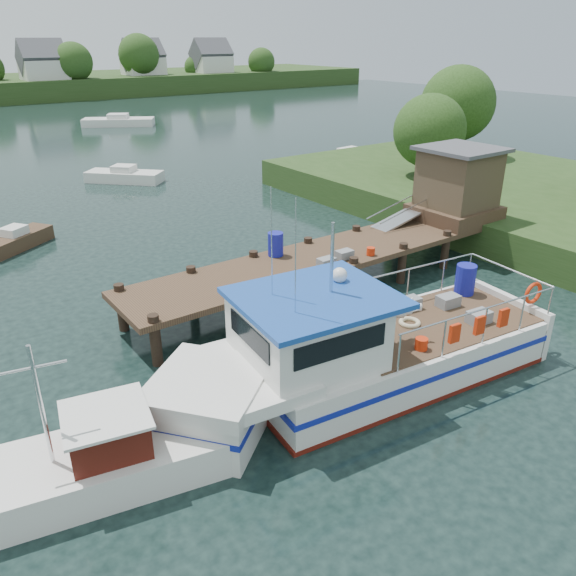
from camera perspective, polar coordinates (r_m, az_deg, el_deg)
ground_plane at (r=20.11m, az=-0.22°, el=-1.27°), size 160.00×160.00×0.00m
near_shore at (r=31.56m, az=26.70°, el=9.60°), size 16.00×30.00×7.76m
dock at (r=23.49m, az=12.85°, el=7.77°), size 16.60×3.00×4.78m
lobster_boat at (r=14.93m, az=6.69°, el=-6.71°), size 11.77×4.56×5.66m
work_boat at (r=12.87m, az=-20.85°, el=-16.69°), size 6.76×3.15×3.54m
moored_rowboat at (r=27.75m, az=-25.92°, el=4.37°), size 3.53×2.91×1.01m
moored_far at (r=64.04m, az=-16.83°, el=15.89°), size 7.47×5.78×1.23m
moored_b at (r=38.50m, az=-16.28°, el=10.89°), size 4.56×4.63×1.07m
moored_c at (r=43.91m, az=6.41°, el=13.18°), size 6.19×2.62×0.95m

